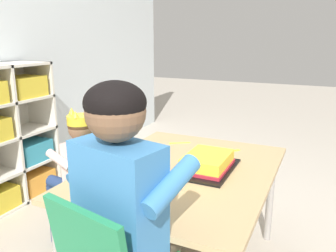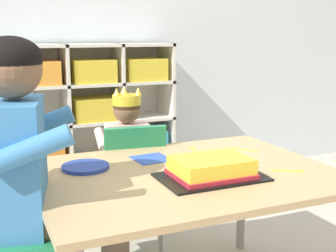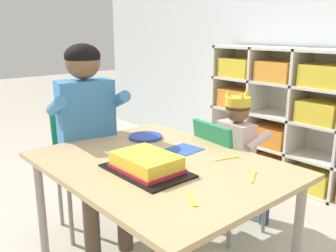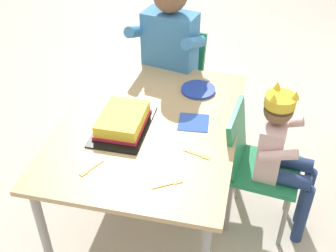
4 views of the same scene
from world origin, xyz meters
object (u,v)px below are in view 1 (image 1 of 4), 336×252
(fork_by_napkin, at_px, (178,143))
(classroom_chair_blue, at_px, (93,187))
(fork_near_cake_tray, at_px, (150,151))
(adult_helper_seated, at_px, (133,197))
(birthday_cake_on_tray, at_px, (207,163))
(paper_plate_stack, at_px, (112,187))
(child_with_crown, at_px, (77,162))
(fork_beside_plate_stack, at_px, (233,151))
(activity_table, at_px, (182,179))

(fork_by_napkin, bearing_deg, classroom_chair_blue, -160.72)
(classroom_chair_blue, relative_size, fork_near_cake_tray, 5.35)
(adult_helper_seated, xyz_separation_m, birthday_cake_on_tray, (0.59, -0.07, -0.07))
(paper_plate_stack, bearing_deg, child_with_crown, 55.39)
(fork_by_napkin, bearing_deg, paper_plate_stack, -122.02)
(paper_plate_stack, bearing_deg, fork_beside_plate_stack, -25.99)
(birthday_cake_on_tray, distance_m, fork_beside_plate_stack, 0.32)
(activity_table, relative_size, fork_beside_plate_stack, 9.67)
(birthday_cake_on_tray, xyz_separation_m, paper_plate_stack, (-0.39, 0.30, -0.03))
(activity_table, bearing_deg, fork_near_cake_tray, 57.39)
(fork_by_napkin, distance_m, fork_near_cake_tray, 0.22)
(classroom_chair_blue, relative_size, child_with_crown, 0.81)
(adult_helper_seated, xyz_separation_m, fork_by_napkin, (0.92, 0.23, -0.10))
(paper_plate_stack, distance_m, fork_beside_plate_stack, 0.79)
(child_with_crown, height_order, fork_by_napkin, child_with_crown)
(activity_table, distance_m, child_with_crown, 0.64)
(activity_table, distance_m, fork_near_cake_tray, 0.33)
(classroom_chair_blue, distance_m, child_with_crown, 0.17)
(birthday_cake_on_tray, bearing_deg, classroom_chair_blue, 98.28)
(fork_near_cake_tray, distance_m, fork_beside_plate_stack, 0.47)
(child_with_crown, bearing_deg, activity_table, 99.51)
(birthday_cake_on_tray, bearing_deg, fork_by_napkin, 42.37)
(fork_beside_plate_stack, bearing_deg, activity_table, 5.24)
(adult_helper_seated, height_order, birthday_cake_on_tray, adult_helper_seated)
(classroom_chair_blue, distance_m, fork_near_cake_tray, 0.38)
(activity_table, relative_size, classroom_chair_blue, 1.63)
(activity_table, height_order, classroom_chair_blue, classroom_chair_blue)
(paper_plate_stack, relative_size, fork_beside_plate_stack, 1.58)
(adult_helper_seated, distance_m, fork_beside_plate_stack, 0.92)
(fork_beside_plate_stack, bearing_deg, classroom_chair_blue, -30.33)
(adult_helper_seated, bearing_deg, fork_near_cake_tray, -54.11)
(adult_helper_seated, bearing_deg, fork_beside_plate_stack, -85.10)
(classroom_chair_blue, distance_m, paper_plate_stack, 0.49)
(birthday_cake_on_tray, bearing_deg, fork_near_cake_tray, 72.11)
(fork_by_napkin, bearing_deg, birthday_cake_on_tray, -79.68)
(fork_near_cake_tray, xyz_separation_m, fork_beside_plate_stack, (0.19, -0.43, 0.00))
(classroom_chair_blue, xyz_separation_m, child_with_crown, (0.01, 0.11, 0.13))
(child_with_crown, xyz_separation_m, adult_helper_seated, (-0.51, -0.68, 0.16))
(adult_helper_seated, bearing_deg, classroom_chair_blue, -29.36)
(fork_by_napkin, xyz_separation_m, fork_near_cake_tray, (-0.20, 0.09, 0.00))
(classroom_chair_blue, xyz_separation_m, adult_helper_seated, (-0.50, -0.56, 0.29))
(adult_helper_seated, height_order, fork_by_napkin, adult_helper_seated)
(child_with_crown, distance_m, adult_helper_seated, 0.87)
(fork_beside_plate_stack, bearing_deg, paper_plate_stack, 2.75)
(birthday_cake_on_tray, xyz_separation_m, fork_by_napkin, (0.33, 0.30, -0.03))
(birthday_cake_on_tray, height_order, fork_near_cake_tray, birthday_cake_on_tray)
(activity_table, height_order, birthday_cake_on_tray, birthday_cake_on_tray)
(adult_helper_seated, relative_size, birthday_cake_on_tray, 2.90)
(activity_table, bearing_deg, fork_beside_plate_stack, -23.50)
(fork_near_cake_tray, bearing_deg, activity_table, -17.61)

